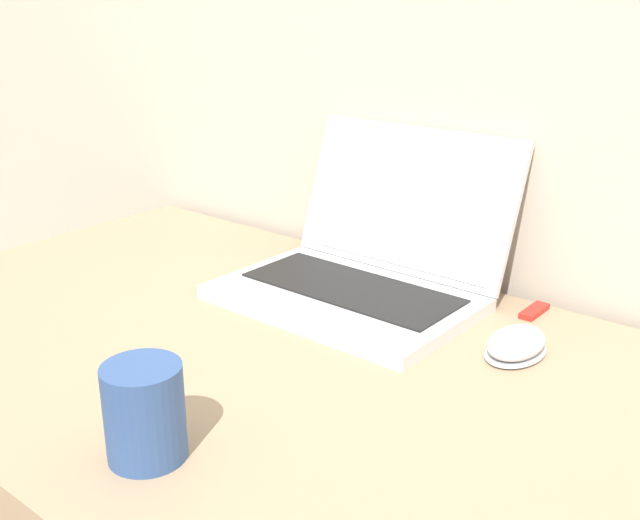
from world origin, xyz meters
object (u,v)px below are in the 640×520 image
Objects in this scene: drink_cup at (144,410)px; usb_stick at (534,311)px; laptop at (367,261)px; computer_mouse at (516,344)px.

usb_stick is at bearing 75.83° from drink_cup.
computer_mouse is at bearing -9.02° from laptop.
usb_stick is at bearing 21.87° from laptop.
laptop is at bearing 100.06° from drink_cup.
computer_mouse is (0.18, 0.43, -0.04)m from drink_cup.
drink_cup is 0.93× the size of computer_mouse.
computer_mouse is at bearing 67.59° from drink_cup.
drink_cup is at bearing -112.41° from computer_mouse.
drink_cup is (0.08, -0.47, -0.00)m from laptop.
usb_stick is (0.22, 0.09, -0.05)m from laptop.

